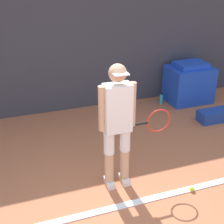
{
  "coord_description": "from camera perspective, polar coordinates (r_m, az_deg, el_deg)",
  "views": [
    {
      "loc": [
        -0.78,
        -2.13,
        2.78
      ],
      "look_at": [
        0.41,
        1.31,
        1.0
      ],
      "focal_mm": 50.0,
      "sensor_mm": 36.0,
      "label": 1
    }
  ],
  "objects": [
    {
      "name": "back_wall",
      "position": [
        6.06,
        -11.47,
        12.36
      ],
      "size": [
        24.0,
        0.1,
        2.8
      ],
      "color": "#383842",
      "rests_on": "ground_plane"
    },
    {
      "name": "court_baseline",
      "position": [
        4.01,
        -2.66,
        -17.78
      ],
      "size": [
        21.6,
        0.1,
        0.01
      ],
      "color": "white",
      "rests_on": "ground_plane"
    },
    {
      "name": "tennis_player",
      "position": [
        3.9,
        1.16,
        -1.85
      ],
      "size": [
        0.99,
        0.28,
        1.71
      ],
      "rotation": [
        0.0,
        0.0,
        -0.0
      ],
      "color": "tan",
      "rests_on": "ground_plane"
    },
    {
      "name": "tennis_ball",
      "position": [
        4.41,
        14.44,
        -13.47
      ],
      "size": [
        0.07,
        0.07,
        0.07
      ],
      "color": "#D1E533",
      "rests_on": "ground_plane"
    },
    {
      "name": "covered_chair",
      "position": [
        6.92,
        13.85,
        5.18
      ],
      "size": [
        0.91,
        0.7,
        0.86
      ],
      "color": "blue",
      "rests_on": "ground_plane"
    },
    {
      "name": "equipment_bag",
      "position": [
        6.29,
        18.5,
        -0.57
      ],
      "size": [
        0.71,
        0.3,
        0.21
      ],
      "color": "#1E3D99",
      "rests_on": "ground_plane"
    },
    {
      "name": "water_bottle",
      "position": [
        6.76,
        9.0,
        2.39
      ],
      "size": [
        0.07,
        0.07,
        0.23
      ],
      "color": "#33ADD6",
      "rests_on": "ground_plane"
    }
  ]
}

